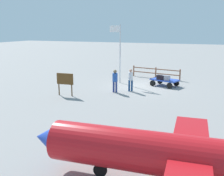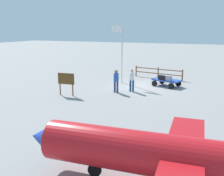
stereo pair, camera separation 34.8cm
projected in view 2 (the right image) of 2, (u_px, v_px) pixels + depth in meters
The scene contains 10 objects.
ground_plane at pixel (142, 86), 20.98m from camera, with size 120.00×120.00×0.00m, color gray.
luggage_cart at pixel (166, 81), 20.89m from camera, with size 2.37×1.83×0.56m.
suitcase_navy at pixel (162, 78), 20.63m from camera, with size 0.66×0.44×0.36m.
suitcase_grey at pixel (168, 78), 20.37m from camera, with size 0.62×0.40×0.38m.
worker_lead at pixel (116, 79), 18.78m from camera, with size 0.41×0.41×1.66m.
worker_trailing at pixel (132, 79), 19.10m from camera, with size 0.43×0.43×1.66m.
airplane_near at pixel (173, 157), 7.26m from camera, with size 9.08×5.96×2.89m.
flagpole at pixel (121, 48), 21.74m from camera, with size 1.02×0.19×4.87m.
signboard at pixel (66, 80), 17.94m from camera, with size 1.22×0.16×1.56m.
wooden_fence at pixel (158, 72), 24.12m from camera, with size 4.63×0.89×1.02m.
Camera 2 is at (-5.87, 19.76, 4.57)m, focal length 41.91 mm.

